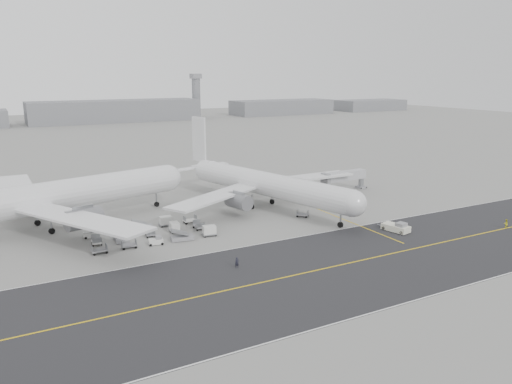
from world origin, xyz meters
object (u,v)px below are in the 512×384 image
airliner_a (44,198)px  ground_crew_a (237,263)px  airliner_b (263,183)px  control_tower (196,95)px  ground_crew_b (506,224)px  jet_bridge (345,177)px  pushback_tug (396,227)px

airliner_a → ground_crew_a: size_ratio=34.88×
airliner_b → ground_crew_a: airliner_b is taller
control_tower → ground_crew_a: bearing=-110.5°
control_tower → ground_crew_b: (-44.20, -282.78, -15.31)m
airliner_a → ground_crew_b: airliner_a is taller
airliner_b → control_tower: bearing=56.7°
control_tower → airliner_b: bearing=-108.2°
airliner_a → ground_crew_a: (25.25, -37.69, -5.66)m
airliner_a → airliner_b: bearing=-111.4°
airliner_b → jet_bridge: size_ratio=3.81×
airliner_a → pushback_tug: airliner_a is taller
airliner_b → jet_bridge: airliner_b is taller
jet_bridge → ground_crew_b: bearing=-83.1°
jet_bridge → ground_crew_a: bearing=-148.8°
pushback_tug → ground_crew_b: (21.76, -9.07, 0.09)m
control_tower → jet_bridge: (-52.67, -239.83, -12.35)m
airliner_b → jet_bridge: bearing=-6.7°
ground_crew_a → control_tower: bearing=77.4°
control_tower → ground_crew_b: 286.62m
airliner_b → pushback_tug: bearing=-79.2°
control_tower → pushback_tug: 281.97m
airliner_b → ground_crew_a: size_ratio=30.48×
control_tower → ground_crew_a: 294.94m
pushback_tug → ground_crew_a: size_ratio=3.94×
control_tower → pushback_tug: bearing=-103.6°
control_tower → airliner_b: (-80.38, -243.86, -10.48)m
ground_crew_b → jet_bridge: bearing=-57.3°
pushback_tug → ground_crew_b: pushback_tug is taller
pushback_tug → jet_bridge: bearing=55.8°
airliner_a → pushback_tug: bearing=-134.2°
airliner_b → ground_crew_b: 53.36m
jet_bridge → airliner_b: bearing=-176.0°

